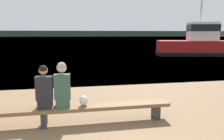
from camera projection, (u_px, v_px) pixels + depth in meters
water_surface at (70, 37)px, 125.18m from camera, size 240.00×240.00×0.00m
far_shoreline at (70, 34)px, 169.07m from camera, size 600.00×12.00×4.21m
bench_main at (44, 112)px, 5.13m from camera, size 6.18×0.41×0.44m
person_left at (44, 89)px, 5.05m from camera, size 0.37×0.37×1.03m
person_right at (62, 87)px, 5.12m from camera, size 0.37×0.39×1.09m
shopping_bag at (84, 101)px, 5.28m from camera, size 0.20×0.20×0.25m
tugboat_red at (199, 45)px, 21.78m from camera, size 8.40×4.52×6.71m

